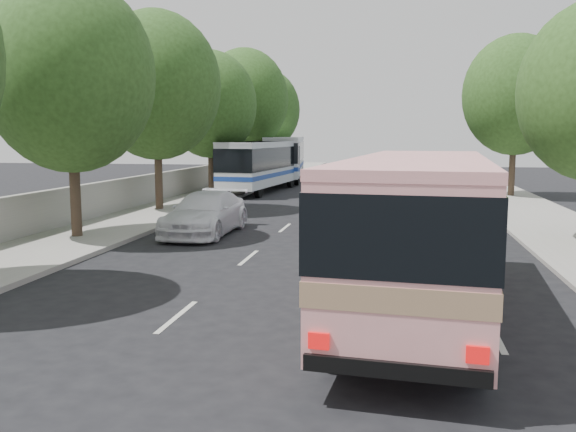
% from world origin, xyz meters
% --- Properties ---
extents(ground, '(120.00, 120.00, 0.00)m').
position_xyz_m(ground, '(0.00, 0.00, 0.00)').
color(ground, black).
rests_on(ground, ground).
extents(sidewalk_left, '(4.00, 90.00, 0.15)m').
position_xyz_m(sidewalk_left, '(-8.50, 20.00, 0.07)').
color(sidewalk_left, '#9E998E').
rests_on(sidewalk_left, ground).
extents(sidewalk_right, '(4.00, 90.00, 0.12)m').
position_xyz_m(sidewalk_right, '(8.50, 20.00, 0.06)').
color(sidewalk_right, '#9E998E').
rests_on(sidewalk_right, ground).
extents(low_wall, '(0.30, 90.00, 1.50)m').
position_xyz_m(low_wall, '(-10.30, 20.00, 0.90)').
color(low_wall, '#9E998E').
rests_on(low_wall, sidewalk_left).
extents(tree_left_b, '(5.70, 5.70, 8.88)m').
position_xyz_m(tree_left_b, '(-8.42, 5.94, 5.82)').
color(tree_left_b, '#38281E').
rests_on(tree_left_b, ground).
extents(tree_left_c, '(6.00, 6.00, 9.35)m').
position_xyz_m(tree_left_c, '(-8.62, 13.94, 6.12)').
color(tree_left_c, '#38281E').
rests_on(tree_left_c, ground).
extents(tree_left_d, '(5.52, 5.52, 8.60)m').
position_xyz_m(tree_left_d, '(-8.52, 21.94, 5.63)').
color(tree_left_d, '#38281E').
rests_on(tree_left_d, ground).
extents(tree_left_e, '(6.30, 6.30, 9.82)m').
position_xyz_m(tree_left_e, '(-8.42, 29.94, 6.43)').
color(tree_left_e, '#38281E').
rests_on(tree_left_e, ground).
extents(tree_left_f, '(5.88, 5.88, 9.16)m').
position_xyz_m(tree_left_f, '(-8.62, 37.94, 6.00)').
color(tree_left_f, '#38281E').
rests_on(tree_left_f, ground).
extents(tree_right_far, '(6.00, 6.00, 9.35)m').
position_xyz_m(tree_right_far, '(9.08, 23.94, 6.12)').
color(tree_right_far, '#38281E').
rests_on(tree_right_far, ground).
extents(pink_bus, '(3.38, 10.12, 3.17)m').
position_xyz_m(pink_bus, '(2.83, -0.76, 1.97)').
color(pink_bus, pink).
rests_on(pink_bus, ground).
extents(pink_taxi, '(2.01, 4.57, 1.53)m').
position_xyz_m(pink_taxi, '(0.87, 10.35, 0.76)').
color(pink_taxi, '#EE145C').
rests_on(pink_taxi, ground).
extents(white_pickup, '(2.27, 5.33, 1.53)m').
position_xyz_m(white_pickup, '(-4.50, 8.00, 0.77)').
color(white_pickup, white).
rests_on(white_pickup, ground).
extents(tour_coach_front, '(3.30, 10.93, 3.22)m').
position_xyz_m(tour_coach_front, '(-6.16, 25.06, 1.94)').
color(tour_coach_front, silver).
rests_on(tour_coach_front, ground).
extents(tour_coach_rear, '(3.82, 11.80, 3.47)m').
position_xyz_m(tour_coach_rear, '(-6.30, 34.26, 2.09)').
color(tour_coach_rear, silver).
rests_on(tour_coach_rear, ground).
extents(taxi_roof_sign, '(0.56, 0.21, 0.18)m').
position_xyz_m(taxi_roof_sign, '(0.87, 10.35, 1.62)').
color(taxi_roof_sign, silver).
rests_on(taxi_roof_sign, pink_taxi).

